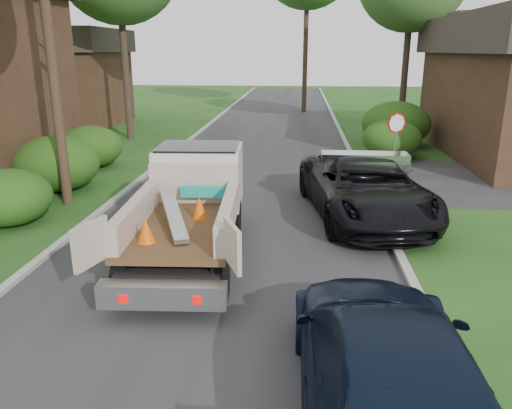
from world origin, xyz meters
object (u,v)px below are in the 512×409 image
object	(u,v)px
stop_sign	(396,132)
flatbed_truck	(193,196)
house_left_far	(61,76)
black_pickup	(365,187)
utility_pole	(48,30)
navy_suv	(387,369)

from	to	relation	value
stop_sign	flatbed_truck	xyz separation A→B (m)	(-6.01, -7.06, -0.54)
house_left_far	stop_sign	bearing A→B (deg)	-34.81
stop_sign	black_pickup	xyz separation A→B (m)	(-1.60, -4.50, -0.90)
utility_pole	flatbed_truck	size ratio (longest dim) A/B	1.63
stop_sign	flatbed_truck	world-z (taller)	stop_sign
house_left_far	black_pickup	distance (m)	24.56
house_left_far	black_pickup	world-z (taller)	house_left_far
stop_sign	house_left_far	bearing A→B (deg)	145.19
flatbed_truck	navy_suv	distance (m)	7.00
flatbed_truck	navy_suv	bearing A→B (deg)	-61.32
house_left_far	navy_suv	world-z (taller)	house_left_far
flatbed_truck	navy_suv	size ratio (longest dim) A/B	1.09
house_left_far	flatbed_truck	size ratio (longest dim) A/B	1.23
house_left_far	black_pickup	xyz separation A→B (m)	(17.10, -17.50, -2.18)
utility_pole	navy_suv	bearing A→B (deg)	-47.06
navy_suv	utility_pole	bearing A→B (deg)	-47.98
utility_pole	black_pickup	distance (m)	10.06
stop_sign	utility_pole	size ratio (longest dim) A/B	0.25
stop_sign	navy_suv	distance (m)	13.24
black_pickup	navy_suv	distance (m)	8.53
utility_pole	house_left_far	size ratio (longest dim) A/B	1.32
navy_suv	house_left_far	bearing A→B (deg)	-58.71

